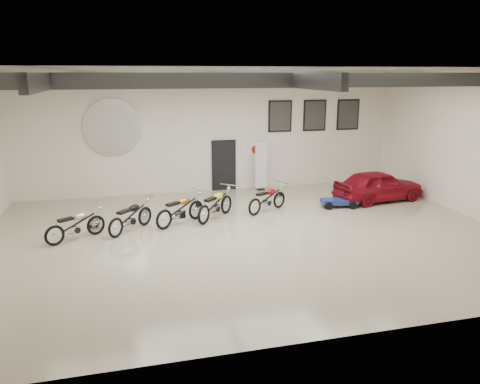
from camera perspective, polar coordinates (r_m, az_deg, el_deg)
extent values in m
cube|color=tan|center=(14.59, 1.18, -5.32)|extent=(16.00, 12.00, 0.01)
cube|color=gray|center=(13.75, 1.28, 14.72)|extent=(16.00, 12.00, 0.01)
cube|color=silver|center=(19.74, -3.49, 7.29)|extent=(16.00, 0.02, 5.00)
cube|color=silver|center=(17.83, 26.94, 5.02)|extent=(0.02, 12.00, 5.00)
cube|color=black|center=(20.02, -1.99, 3.20)|extent=(0.92, 0.08, 2.10)
imported|color=maroon|center=(19.14, 16.52, 0.76)|extent=(1.94, 3.78, 1.23)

